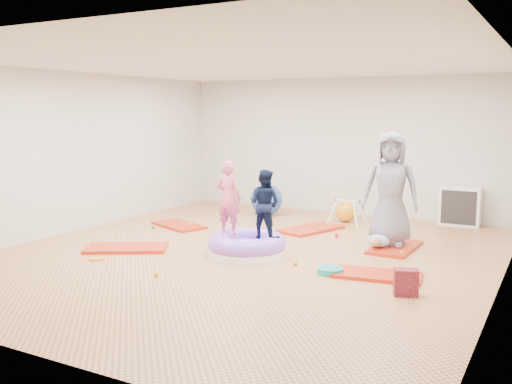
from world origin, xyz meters
The scene contains 19 objects.
room centered at (0.00, 0.00, 1.40)m, with size 7.01×8.01×2.81m.
gym_mat_front_left centered at (-1.76, -0.65, 0.03)m, with size 1.23×0.62×0.05m, color #B51702.
gym_mat_mid_left centered at (-2.13, 1.20, 0.02)m, with size 1.11×0.56×0.05m, color #B51702.
gym_mat_center_back centered at (0.17, 2.04, 0.03)m, with size 1.20×0.60×0.05m, color #B51702.
gym_mat_right centered at (2.06, -0.22, 0.02)m, with size 1.12×0.56×0.05m, color #B51702.
gym_mat_rear_right centered at (1.87, 1.38, 0.02)m, with size 1.18×0.59×0.05m, color #B51702.
inflatable_cushion centered at (0.05, -0.08, 0.14)m, with size 1.16×1.16×0.37m.
child_pink centered at (-0.25, -0.09, 0.90)m, with size 0.41×0.27×1.12m, color #D05872.
child_navy centered at (0.32, -0.04, 0.84)m, with size 0.49×0.38×1.00m, color black.
adult_caregiver centered at (1.75, 1.43, 0.93)m, with size 0.86×0.56×1.76m, color slate.
infant centered at (1.66, 1.13, 0.15)m, with size 0.34×0.35×0.20m.
ball_pit_balls centered at (0.13, 0.68, 0.03)m, with size 4.52×3.39×0.07m.
exercise_ball_blue centered at (-1.24, 3.02, 0.32)m, with size 0.65×0.65×0.65m, color #1C4FA5.
exercise_ball_orange centered at (0.43, 3.12, 0.20)m, with size 0.41×0.41×0.41m, color orange.
infant_play_gym centered at (0.58, 2.80, 0.32)m, with size 0.63×0.60×0.48m.
cube_shelf centered at (2.43, 3.79, 0.36)m, with size 0.73×0.36×0.73m.
balance_disc centered at (1.48, -0.38, 0.04)m, with size 0.35×0.35×0.08m, color #10908F.
backpack centered at (2.58, -0.81, 0.16)m, with size 0.27×0.17×0.31m, color #BD2A44.
yellow_toy centered at (-1.72, -1.33, 0.02)m, with size 0.20×0.20×0.03m, color orange.
Camera 1 is at (4.12, -7.22, 2.10)m, focal length 40.00 mm.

